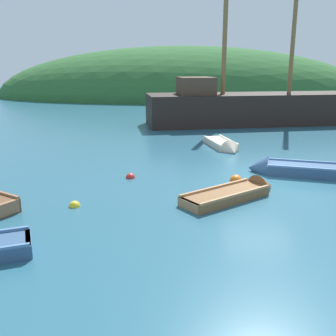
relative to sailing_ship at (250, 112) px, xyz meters
name	(u,v)px	position (x,y,z in m)	size (l,w,h in m)	color
ground_plane	(260,178)	(-1.71, -13.10, -0.79)	(120.00, 120.00, 0.00)	#285B70
shore_hill	(182,97)	(-4.77, 22.36, -0.79)	(46.07, 20.14, 12.22)	#2D602D
sailing_ship	(250,112)	(0.00, 0.00, 0.00)	(16.91, 6.36, 11.50)	black
rowboat_portside	(224,146)	(-2.54, -8.01, -0.71)	(1.77, 3.38, 0.93)	beige
rowboat_outer_left	(239,194)	(-2.75, -15.17, -0.72)	(3.39, 3.00, 0.92)	brown
rowboat_center	(291,171)	(-0.45, -12.54, -0.66)	(3.77, 1.95, 1.10)	#335175
buoy_orange	(236,181)	(-2.63, -13.51, -0.79)	(0.43, 0.43, 0.43)	orange
buoy_yellow	(75,206)	(-7.62, -16.27, -0.79)	(0.33, 0.33, 0.33)	yellow
buoy_red	(130,178)	(-6.40, -13.31, -0.79)	(0.34, 0.34, 0.34)	red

